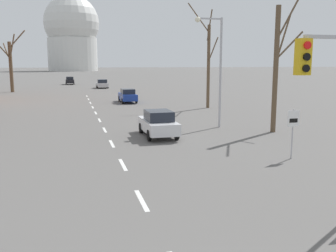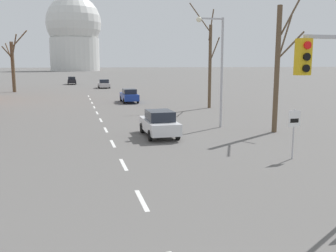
{
  "view_description": "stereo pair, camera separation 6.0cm",
  "coord_description": "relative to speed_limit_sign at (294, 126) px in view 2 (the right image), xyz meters",
  "views": [
    {
      "loc": [
        -2.1,
        -3.62,
        4.43
      ],
      "look_at": [
        0.65,
        6.95,
        2.59
      ],
      "focal_mm": 40.0,
      "sensor_mm": 36.0,
      "label": 1
    },
    {
      "loc": [
        -2.04,
        -3.63,
        4.43
      ],
      "look_at": [
        0.65,
        6.95,
        2.59
      ],
      "focal_mm": 40.0,
      "sensor_mm": 36.0,
      "label": 2
    }
  ],
  "objects": [
    {
      "name": "lane_stripe_9",
      "position": [
        -7.81,
        32.43,
        -1.58
      ],
      "size": [
        0.16,
        2.0,
        0.01
      ],
      "primitive_type": "cube",
      "color": "silver",
      "rests_on": "ground_plane"
    },
    {
      "name": "sedan_mid_centre",
      "position": [
        -3.64,
        27.37,
        -0.79
      ],
      "size": [
        1.72,
        4.41,
        1.56
      ],
      "color": "navy",
      "rests_on": "ground_plane"
    },
    {
      "name": "bare_tree_right_near",
      "position": [
        2.87,
        6.45,
        2.74
      ],
      "size": [
        1.95,
        2.18,
        9.33
      ],
      "color": "brown",
      "rests_on": "ground_plane"
    },
    {
      "name": "lane_stripe_8",
      "position": [
        -7.81,
        27.93,
        -1.58
      ],
      "size": [
        0.16,
        2.0,
        0.01
      ],
      "primitive_type": "cube",
      "color": "silver",
      "rests_on": "ground_plane"
    },
    {
      "name": "speed_limit_sign",
      "position": [
        0.0,
        0.0,
        0.0
      ],
      "size": [
        0.6,
        0.08,
        2.34
      ],
      "color": "#B2B2B7",
      "rests_on": "ground_plane"
    },
    {
      "name": "sedan_far_left",
      "position": [
        -4.82,
        6.85,
        -0.76
      ],
      "size": [
        1.82,
        4.17,
        1.61
      ],
      "color": "silver",
      "rests_on": "ground_plane"
    },
    {
      "name": "lane_stripe_2",
      "position": [
        -7.81,
        0.93,
        -1.58
      ],
      "size": [
        0.16,
        2.0,
        0.01
      ],
      "primitive_type": "cube",
      "color": "silver",
      "rests_on": "ground_plane"
    },
    {
      "name": "lane_stripe_7",
      "position": [
        -7.81,
        23.43,
        -1.58
      ],
      "size": [
        0.16,
        2.0,
        0.01
      ],
      "primitive_type": "cube",
      "color": "silver",
      "rests_on": "ground_plane"
    },
    {
      "name": "lane_stripe_1",
      "position": [
        -7.81,
        -3.57,
        -1.58
      ],
      "size": [
        0.16,
        2.0,
        0.01
      ],
      "primitive_type": "cube",
      "color": "silver",
      "rests_on": "ground_plane"
    },
    {
      "name": "lane_stripe_3",
      "position": [
        -7.81,
        5.43,
        -1.58
      ],
      "size": [
        0.16,
        2.0,
        0.01
      ],
      "primitive_type": "cube",
      "color": "silver",
      "rests_on": "ground_plane"
    },
    {
      "name": "lane_stripe_5",
      "position": [
        -7.81,
        14.43,
        -1.58
      ],
      "size": [
        0.16,
        2.0,
        0.01
      ],
      "primitive_type": "cube",
      "color": "silver",
      "rests_on": "ground_plane"
    },
    {
      "name": "sedan_near_left",
      "position": [
        -4.39,
        53.23,
        -0.79
      ],
      "size": [
        1.98,
        4.06,
        1.58
      ],
      "color": "#B7B7BC",
      "rests_on": "ground_plane"
    },
    {
      "name": "lane_stripe_6",
      "position": [
        -7.81,
        18.93,
        -1.58
      ],
      "size": [
        0.16,
        2.0,
        0.01
      ],
      "primitive_type": "cube",
      "color": "silver",
      "rests_on": "ground_plane"
    },
    {
      "name": "lane_stripe_10",
      "position": [
        -7.81,
        36.93,
        -1.58
      ],
      "size": [
        0.16,
        2.0,
        0.01
      ],
      "primitive_type": "cube",
      "color": "silver",
      "rests_on": "ground_plane"
    },
    {
      "name": "lane_stripe_4",
      "position": [
        -7.81,
        9.93,
        -1.58
      ],
      "size": [
        0.16,
        2.0,
        0.01
      ],
      "primitive_type": "cube",
      "color": "silver",
      "rests_on": "ground_plane"
    },
    {
      "name": "bare_tree_right_far",
      "position": [
        3.3,
        19.97,
        2.96
      ],
      "size": [
        2.14,
        3.94,
        10.21
      ],
      "color": "brown",
      "rests_on": "ground_plane"
    },
    {
      "name": "sedan_near_right",
      "position": [
        -9.98,
        66.99,
        -0.76
      ],
      "size": [
        1.78,
        4.13,
        1.63
      ],
      "color": "black",
      "rests_on": "ground_plane"
    },
    {
      "name": "capitol_dome",
      "position": [
        -7.81,
        211.72,
        19.8
      ],
      "size": [
        31.08,
        31.08,
        43.9
      ],
      "color": "silver",
      "rests_on": "ground_plane"
    },
    {
      "name": "street_lamp_right",
      "position": [
        -0.27,
        9.08,
        3.04
      ],
      "size": [
        1.95,
        0.36,
        7.45
      ],
      "color": "#B2B2B7",
      "rests_on": "ground_plane"
    },
    {
      "name": "bare_tree_left_near",
      "position": [
        -18.62,
        47.17,
        2.92
      ],
      "size": [
        3.98,
        6.35,
        9.36
      ],
      "color": "brown",
      "rests_on": "ground_plane"
    }
  ]
}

